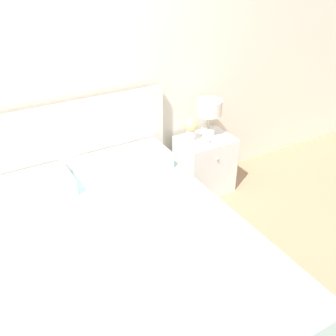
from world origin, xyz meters
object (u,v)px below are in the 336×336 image
object	(u,v)px
flower_vase	(191,128)
teacup	(206,140)
nightstand	(204,164)
bed	(118,263)
table_lamp	(209,111)

from	to	relation	value
flower_vase	teacup	xyz separation A→B (m)	(0.09, -0.13, -0.09)
nightstand	teacup	distance (m)	0.33
flower_vase	teacup	bearing A→B (deg)	-54.49
nightstand	flower_vase	world-z (taller)	flower_vase
bed	flower_vase	distance (m)	1.47
flower_vase	teacup	distance (m)	0.18
nightstand	table_lamp	xyz separation A→B (m)	(0.05, 0.05, 0.53)
bed	table_lamp	distance (m)	1.67
bed	teacup	world-z (taller)	bed
teacup	nightstand	bearing A→B (deg)	56.31
table_lamp	teacup	world-z (taller)	table_lamp
bed	nightstand	xyz separation A→B (m)	(1.27, 0.81, 0.01)
flower_vase	nightstand	bearing A→B (deg)	-15.25
nightstand	teacup	bearing A→B (deg)	-123.69
table_lamp	flower_vase	bearing A→B (deg)	-177.99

